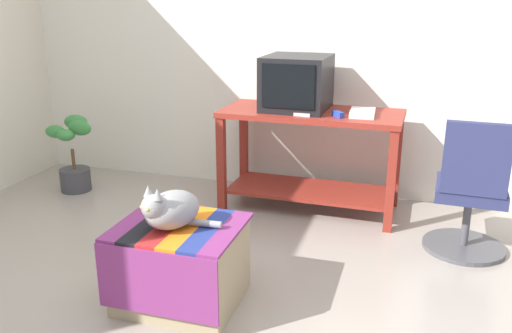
{
  "coord_description": "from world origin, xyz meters",
  "views": [
    {
      "loc": [
        1.0,
        -2.26,
        1.59
      ],
      "look_at": [
        0.05,
        0.85,
        0.55
      ],
      "focal_mm": 37.64,
      "sensor_mm": 36.0,
      "label": 1
    }
  ],
  "objects": [
    {
      "name": "ottoman_with_blanket",
      "position": [
        -0.13,
        0.06,
        0.23
      ],
      "size": [
        0.64,
        0.56,
        0.45
      ],
      "color": "tan",
      "rests_on": "ground_plane"
    },
    {
      "name": "potted_plant",
      "position": [
        -1.74,
        1.42,
        0.29
      ],
      "size": [
        0.42,
        0.37,
        0.62
      ],
      "color": "#3D3D42",
      "rests_on": "ground_plane"
    },
    {
      "name": "ground_plane",
      "position": [
        0.0,
        0.0,
        0.0
      ],
      "size": [
        14.0,
        14.0,
        0.0
      ],
      "primitive_type": "plane",
      "color": "#9E9389"
    },
    {
      "name": "keyboard",
      "position": [
        0.09,
        1.47,
        0.78
      ],
      "size": [
        0.41,
        0.19,
        0.02
      ],
      "primitive_type": "cube",
      "rotation": [
        0.0,
        0.0,
        -0.09
      ],
      "color": "beige",
      "rests_on": "desk"
    },
    {
      "name": "desk",
      "position": [
        0.25,
        1.6,
        0.52
      ],
      "size": [
        1.35,
        0.62,
        0.77
      ],
      "rotation": [
        0.0,
        0.0,
        -0.02
      ],
      "color": "maroon",
      "rests_on": "ground_plane"
    },
    {
      "name": "office_chair",
      "position": [
        1.36,
        1.14,
        0.39
      ],
      "size": [
        0.52,
        0.52,
        0.89
      ],
      "rotation": [
        0.0,
        0.0,
        3.1
      ],
      "color": "#4C4C51",
      "rests_on": "ground_plane"
    },
    {
      "name": "book",
      "position": [
        0.63,
        1.55,
        0.79
      ],
      "size": [
        0.18,
        0.27,
        0.04
      ],
      "primitive_type": "cube",
      "rotation": [
        0.0,
        0.0,
        0.05
      ],
      "color": "white",
      "rests_on": "desk"
    },
    {
      "name": "stapler",
      "position": [
        0.47,
        1.45,
        0.79
      ],
      "size": [
        0.1,
        0.11,
        0.04
      ],
      "primitive_type": "cube",
      "rotation": [
        0.0,
        0.0,
        0.71
      ],
      "color": "#2342B7",
      "rests_on": "desk"
    },
    {
      "name": "back_wall",
      "position": [
        0.0,
        2.05,
        1.3
      ],
      "size": [
        8.0,
        0.1,
        2.6
      ],
      "primitive_type": "cube",
      "color": "silver",
      "rests_on": "ground_plane"
    },
    {
      "name": "cat",
      "position": [
        -0.16,
        0.03,
        0.55
      ],
      "size": [
        0.42,
        0.38,
        0.25
      ],
      "rotation": [
        0.0,
        0.0,
        -0.39
      ],
      "color": "gray",
      "rests_on": "ottoman_with_blanket"
    },
    {
      "name": "tv_monitor",
      "position": [
        0.12,
        1.64,
        0.97
      ],
      "size": [
        0.48,
        0.52,
        0.4
      ],
      "rotation": [
        0.0,
        0.0,
        -0.02
      ],
      "color": "black",
      "rests_on": "desk"
    }
  ]
}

